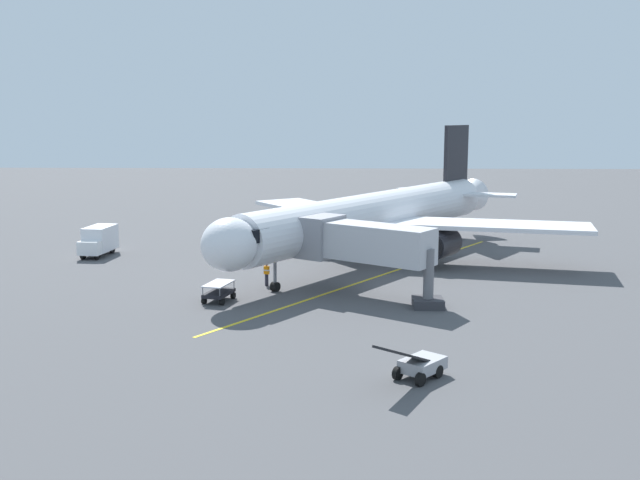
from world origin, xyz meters
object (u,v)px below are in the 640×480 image
object	(u,v)px
belt_loader_portside	(419,364)
airplane	(377,215)
jet_bridge	(357,243)
belt_loader_rear_apron	(279,226)
box_truck_near_nose	(98,241)
ground_crew_wing_walker	(247,251)
baggage_cart_starboard_side	(219,292)
ground_crew_marshaller	(267,274)

from	to	relation	value
belt_loader_portside	airplane	bearing A→B (deg)	-88.42
jet_bridge	belt_loader_rear_apron	size ratio (longest dim) A/B	2.33
box_truck_near_nose	belt_loader_rear_apron	size ratio (longest dim) A/B	1.06
jet_bridge	box_truck_near_nose	distance (m)	27.05
ground_crew_wing_walker	baggage_cart_starboard_side	size ratio (longest dim) A/B	0.60
airplane	belt_loader_portside	size ratio (longest dim) A/B	8.25
jet_bridge	box_truck_near_nose	xyz separation A→B (m)	(22.96, -14.10, -2.38)
baggage_cart_starboard_side	ground_crew_wing_walker	bearing A→B (deg)	-90.38
belt_loader_portside	baggage_cart_starboard_side	distance (m)	19.02
jet_bridge	ground_crew_marshaller	size ratio (longest dim) A/B	6.14
jet_bridge	ground_crew_wing_walker	world-z (taller)	jet_bridge
airplane	ground_crew_wing_walker	world-z (taller)	airplane
box_truck_near_nose	belt_loader_portside	distance (m)	40.05
ground_crew_marshaller	ground_crew_wing_walker	world-z (taller)	same
airplane	ground_crew_marshaller	bearing A→B (deg)	48.31
belt_loader_portside	belt_loader_rear_apron	world-z (taller)	same
ground_crew_wing_walker	belt_loader_rear_apron	bearing A→B (deg)	-95.66
belt_loader_portside	ground_crew_marshaller	bearing A→B (deg)	-64.25
baggage_cart_starboard_side	airplane	bearing A→B (deg)	-128.35
baggage_cart_starboard_side	box_truck_near_nose	bearing A→B (deg)	-49.96
ground_crew_marshaller	baggage_cart_starboard_side	bearing A→B (deg)	59.45
baggage_cart_starboard_side	belt_loader_portside	bearing A→B (deg)	129.68
jet_bridge	baggage_cart_starboard_side	bearing A→B (deg)	11.91
box_truck_near_nose	belt_loader_portside	size ratio (longest dim) A/B	1.12
airplane	baggage_cart_starboard_side	size ratio (longest dim) A/B	12.31
belt_loader_rear_apron	belt_loader_portside	bearing A→B (deg)	103.34
belt_loader_rear_apron	ground_crew_wing_walker	bearing A→B (deg)	84.34
airplane	belt_loader_portside	xyz separation A→B (m)	(-0.80, 28.98, -3.29)
ground_crew_marshaller	belt_loader_rear_apron	size ratio (longest dim) A/B	0.38
box_truck_near_nose	baggage_cart_starboard_side	size ratio (longest dim) A/B	1.67
airplane	box_truck_near_nose	size ratio (longest dim) A/B	7.39
baggage_cart_starboard_side	belt_loader_rear_apron	distance (m)	29.75
airplane	belt_loader_portside	bearing A→B (deg)	91.58
airplane	jet_bridge	world-z (taller)	airplane
airplane	box_truck_near_nose	xyz separation A→B (m)	(24.87, -1.76, -2.62)
ground_crew_wing_walker	belt_loader_rear_apron	world-z (taller)	belt_loader_rear_apron
jet_bridge	ground_crew_marshaller	xyz separation A→B (m)	(6.64, -2.75, -2.88)
box_truck_near_nose	jet_bridge	bearing A→B (deg)	148.44
belt_loader_portside	jet_bridge	bearing A→B (deg)	-80.75
baggage_cart_starboard_side	belt_loader_rear_apron	xyz separation A→B (m)	(-1.63, -29.71, 0.06)
jet_bridge	ground_crew_wing_walker	bearing A→B (deg)	-52.63
ground_crew_wing_walker	belt_loader_portside	distance (m)	31.28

